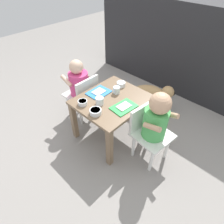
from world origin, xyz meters
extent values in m
plane|color=gray|center=(0.00, 0.00, 0.00)|extent=(7.00, 7.00, 0.00)
cube|color=#232326|center=(0.00, 1.22, 0.51)|extent=(2.26, 0.36, 1.02)
cube|color=#7A6047|center=(0.00, 0.00, 0.41)|extent=(0.52, 0.60, 0.03)
cube|color=#7A6047|center=(-0.23, -0.27, 0.20)|extent=(0.04, 0.04, 0.40)
cube|color=#7A6047|center=(0.23, -0.27, 0.20)|extent=(0.04, 0.04, 0.40)
cube|color=#7A6047|center=(-0.23, 0.27, 0.20)|extent=(0.04, 0.04, 0.40)
cube|color=#7A6047|center=(0.23, 0.27, 0.20)|extent=(0.04, 0.04, 0.40)
cube|color=white|center=(-0.43, -0.02, 0.27)|extent=(0.28, 0.28, 0.02)
cube|color=white|center=(-0.30, -0.02, 0.39)|extent=(0.03, 0.27, 0.22)
cylinder|color=#D83F7F|center=(-0.43, -0.02, 0.40)|extent=(0.19, 0.19, 0.24)
sphere|color=beige|center=(-0.44, -0.02, 0.58)|extent=(0.13, 0.13, 0.13)
cylinder|color=white|center=(-0.53, 0.08, 0.13)|extent=(0.03, 0.03, 0.26)
cylinder|color=white|center=(-0.53, -0.12, 0.13)|extent=(0.03, 0.03, 0.26)
cylinder|color=white|center=(-0.33, 0.08, 0.13)|extent=(0.03, 0.03, 0.26)
cylinder|color=white|center=(-0.33, -0.12, 0.13)|extent=(0.03, 0.03, 0.26)
cylinder|color=beige|center=(-0.48, 0.09, 0.46)|extent=(0.15, 0.04, 0.09)
cylinder|color=beige|center=(-0.48, -0.12, 0.46)|extent=(0.15, 0.04, 0.09)
cube|color=white|center=(0.43, 0.02, 0.27)|extent=(0.31, 0.31, 0.02)
cube|color=white|center=(0.30, 0.04, 0.39)|extent=(0.05, 0.27, 0.22)
cylinder|color=#4CB259|center=(0.43, 0.02, 0.41)|extent=(0.19, 0.19, 0.25)
sphere|color=tan|center=(0.44, 0.02, 0.61)|extent=(0.16, 0.16, 0.16)
cylinder|color=white|center=(0.52, -0.09, 0.13)|extent=(0.03, 0.03, 0.26)
cylinder|color=white|center=(0.54, 0.11, 0.13)|extent=(0.03, 0.03, 0.26)
cylinder|color=white|center=(0.32, -0.07, 0.13)|extent=(0.03, 0.03, 0.26)
cylinder|color=white|center=(0.34, 0.13, 0.13)|extent=(0.03, 0.03, 0.26)
cylinder|color=tan|center=(0.47, -0.08, 0.47)|extent=(0.15, 0.06, 0.09)
cylinder|color=tan|center=(0.49, 0.12, 0.47)|extent=(0.15, 0.06, 0.09)
ellipsoid|color=tan|center=(0.01, 0.57, 0.20)|extent=(0.39, 0.32, 0.19)
sphere|color=tan|center=(0.18, 0.67, 0.25)|extent=(0.13, 0.13, 0.13)
sphere|color=black|center=(0.23, 0.70, 0.24)|extent=(0.06, 0.06, 0.06)
torus|color=green|center=(0.15, 0.65, 0.23)|extent=(0.08, 0.11, 0.11)
sphere|color=tan|center=(-0.13, 0.49, 0.24)|extent=(0.05, 0.05, 0.05)
cylinder|color=tan|center=(0.12, 0.58, 0.06)|extent=(0.04, 0.04, 0.12)
cylinder|color=tan|center=(0.07, 0.66, 0.06)|extent=(0.04, 0.04, 0.12)
cylinder|color=tan|center=(-0.05, 0.48, 0.06)|extent=(0.04, 0.04, 0.12)
cylinder|color=tan|center=(-0.10, 0.57, 0.06)|extent=(0.04, 0.04, 0.12)
cube|color=#388CD8|center=(-0.15, -0.02, 0.43)|extent=(0.16, 0.20, 0.01)
cube|color=white|center=(-0.15, -0.02, 0.44)|extent=(0.09, 0.11, 0.01)
cube|color=green|center=(0.15, -0.02, 0.43)|extent=(0.16, 0.22, 0.01)
cube|color=white|center=(0.15, -0.02, 0.44)|extent=(0.09, 0.12, 0.01)
cylinder|color=white|center=(-0.03, -0.12, 0.46)|extent=(0.07, 0.07, 0.06)
cylinder|color=silver|center=(-0.03, -0.12, 0.45)|extent=(0.06, 0.06, 0.04)
cylinder|color=white|center=(-0.03, 0.09, 0.46)|extent=(0.06, 0.06, 0.06)
cylinder|color=silver|center=(-0.03, 0.09, 0.44)|extent=(0.05, 0.05, 0.03)
cylinder|color=white|center=(-0.08, 0.21, 0.45)|extent=(0.08, 0.08, 0.04)
cylinder|color=gold|center=(-0.08, 0.21, 0.47)|extent=(0.07, 0.07, 0.01)
cylinder|color=white|center=(-0.12, -0.22, 0.45)|extent=(0.08, 0.08, 0.04)
cylinder|color=#4C8C33|center=(-0.12, -0.22, 0.46)|extent=(0.07, 0.07, 0.01)
cylinder|color=white|center=(0.04, -0.23, 0.45)|extent=(0.10, 0.10, 0.04)
cylinder|color=#4C8C33|center=(0.04, -0.23, 0.46)|extent=(0.08, 0.08, 0.01)
camera|label=1|loc=(0.91, -0.95, 1.42)|focal=30.62mm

